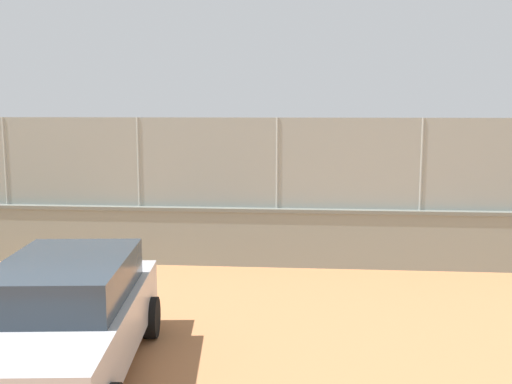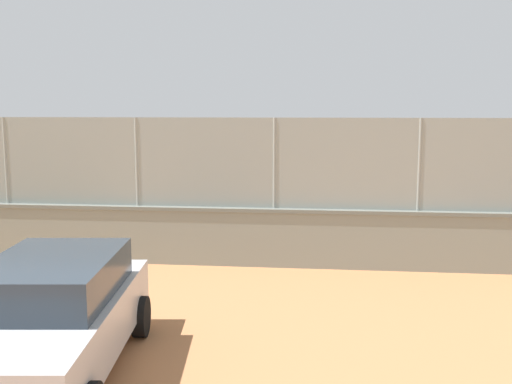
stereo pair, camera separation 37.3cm
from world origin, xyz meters
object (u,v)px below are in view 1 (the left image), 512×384
object	(u,v)px
sports_ball	(228,210)
player_crossing_court	(171,186)
spare_ball_by_wall	(470,252)
player_at_service_line	(185,208)
player_near_wall_returning	(332,200)
parked_car_silver	(65,318)

from	to	relation	value
sports_ball	player_crossing_court	bearing A→B (deg)	-61.90
spare_ball_by_wall	player_crossing_court	bearing A→B (deg)	-29.58
spare_ball_by_wall	player_at_service_line	bearing A→B (deg)	-6.34
player_near_wall_returning	sports_ball	bearing A→B (deg)	29.13
player_at_service_line	parked_car_silver	bearing A→B (deg)	89.83
spare_ball_by_wall	parked_car_silver	size ratio (longest dim) A/B	0.03
player_crossing_court	sports_ball	size ratio (longest dim) A/B	19.21
player_crossing_court	parked_car_silver	xyz separation A→B (m)	(-1.16, 11.64, -0.14)
player_at_service_line	parked_car_silver	xyz separation A→B (m)	(0.02, 7.79, -0.09)
player_at_service_line	player_crossing_court	bearing A→B (deg)	-73.00
player_near_wall_returning	player_at_service_line	bearing A→B (deg)	12.44
player_crossing_court	spare_ball_by_wall	distance (m)	9.43
player_crossing_court	player_near_wall_returning	xyz separation A→B (m)	(-4.99, 3.02, 0.07)
player_crossing_court	spare_ball_by_wall	xyz separation A→B (m)	(-8.16, 4.63, -0.87)
player_at_service_line	spare_ball_by_wall	distance (m)	7.08
player_at_service_line	parked_car_silver	distance (m)	7.79
player_crossing_court	player_at_service_line	bearing A→B (deg)	107.00
player_at_service_line	spare_ball_by_wall	size ratio (longest dim) A/B	10.39
parked_car_silver	player_near_wall_returning	bearing A→B (deg)	-113.95
sports_ball	parked_car_silver	bearing A→B (deg)	80.28
player_crossing_court	parked_car_silver	world-z (taller)	player_crossing_court
player_near_wall_returning	sports_ball	size ratio (longest dim) A/B	20.42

